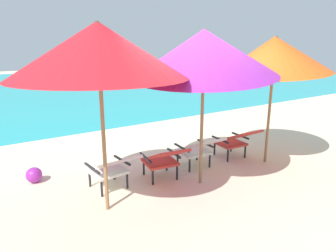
{
  "coord_description": "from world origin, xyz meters",
  "views": [
    {
      "loc": [
        -2.92,
        -4.0,
        2.24
      ],
      "look_at": [
        0.0,
        0.55,
        0.75
      ],
      "focal_mm": 32.51,
      "sensor_mm": 36.0,
      "label": 1
    }
  ],
  "objects_px": {
    "lounge_chair_far_right": "(236,140)",
    "lounge_chair_near_left": "(164,159)",
    "beach_umbrella_left": "(98,51)",
    "lounge_chair_near_right": "(199,148)",
    "lounge_chair_far_left": "(113,167)",
    "beach_ball": "(34,175)",
    "beach_umbrella_right": "(274,55)",
    "beach_umbrella_center": "(204,53)"
  },
  "relations": [
    {
      "from": "lounge_chair_far_left",
      "to": "lounge_chair_near_left",
      "type": "relative_size",
      "value": 0.98
    },
    {
      "from": "beach_umbrella_left",
      "to": "lounge_chair_near_left",
      "type": "bearing_deg",
      "value": 15.93
    },
    {
      "from": "lounge_chair_far_right",
      "to": "lounge_chair_near_left",
      "type": "bearing_deg",
      "value": -177.06
    },
    {
      "from": "lounge_chair_near_right",
      "to": "beach_umbrella_left",
      "type": "relative_size",
      "value": 0.3
    },
    {
      "from": "lounge_chair_near_left",
      "to": "beach_umbrella_left",
      "type": "relative_size",
      "value": 0.31
    },
    {
      "from": "lounge_chair_far_left",
      "to": "beach_umbrella_right",
      "type": "relative_size",
      "value": 0.38
    },
    {
      "from": "lounge_chair_far_left",
      "to": "lounge_chair_far_right",
      "type": "height_order",
      "value": "same"
    },
    {
      "from": "beach_ball",
      "to": "lounge_chair_far_right",
      "type": "bearing_deg",
      "value": -16.33
    },
    {
      "from": "lounge_chair_far_left",
      "to": "beach_ball",
      "type": "distance_m",
      "value": 1.43
    },
    {
      "from": "lounge_chair_far_left",
      "to": "lounge_chair_far_right",
      "type": "relative_size",
      "value": 1.02
    },
    {
      "from": "lounge_chair_near_right",
      "to": "beach_umbrella_center",
      "type": "distance_m",
      "value": 1.78
    },
    {
      "from": "beach_umbrella_center",
      "to": "lounge_chair_far_right",
      "type": "bearing_deg",
      "value": 20.16
    },
    {
      "from": "lounge_chair_far_right",
      "to": "beach_umbrella_left",
      "type": "height_order",
      "value": "beach_umbrella_left"
    },
    {
      "from": "lounge_chair_near_right",
      "to": "beach_umbrella_center",
      "type": "xyz_separation_m",
      "value": [
        -0.34,
        -0.47,
        1.69
      ]
    },
    {
      "from": "lounge_chair_near_right",
      "to": "lounge_chair_far_right",
      "type": "relative_size",
      "value": 1.0
    },
    {
      "from": "lounge_chair_far_left",
      "to": "beach_umbrella_left",
      "type": "distance_m",
      "value": 1.82
    },
    {
      "from": "beach_umbrella_center",
      "to": "beach_ball",
      "type": "relative_size",
      "value": 11.83
    },
    {
      "from": "beach_umbrella_center",
      "to": "beach_ball",
      "type": "height_order",
      "value": "beach_umbrella_center"
    },
    {
      "from": "lounge_chair_near_right",
      "to": "beach_ball",
      "type": "relative_size",
      "value": 3.52
    },
    {
      "from": "lounge_chair_near_left",
      "to": "beach_umbrella_right",
      "type": "height_order",
      "value": "beach_umbrella_right"
    },
    {
      "from": "lounge_chair_near_right",
      "to": "beach_ball",
      "type": "distance_m",
      "value": 2.84
    },
    {
      "from": "lounge_chair_near_left",
      "to": "beach_umbrella_right",
      "type": "relative_size",
      "value": 0.39
    },
    {
      "from": "lounge_chair_far_left",
      "to": "lounge_chair_near_left",
      "type": "distance_m",
      "value": 0.86
    },
    {
      "from": "lounge_chair_near_right",
      "to": "lounge_chair_far_right",
      "type": "height_order",
      "value": "same"
    },
    {
      "from": "lounge_chair_far_left",
      "to": "beach_umbrella_right",
      "type": "xyz_separation_m",
      "value": [
        2.96,
        -0.44,
        1.62
      ]
    },
    {
      "from": "beach_umbrella_center",
      "to": "beach_umbrella_right",
      "type": "height_order",
      "value": "beach_umbrella_center"
    },
    {
      "from": "lounge_chair_near_left",
      "to": "lounge_chair_near_right",
      "type": "relative_size",
      "value": 1.03
    },
    {
      "from": "beach_umbrella_right",
      "to": "beach_ball",
      "type": "distance_m",
      "value": 4.6
    },
    {
      "from": "beach_umbrella_left",
      "to": "beach_umbrella_center",
      "type": "bearing_deg",
      "value": -1.75
    },
    {
      "from": "beach_umbrella_right",
      "to": "beach_umbrella_center",
      "type": "bearing_deg",
      "value": -178.37
    },
    {
      "from": "beach_umbrella_center",
      "to": "lounge_chair_near_right",
      "type": "bearing_deg",
      "value": 54.26
    },
    {
      "from": "lounge_chair_near_left",
      "to": "lounge_chair_far_right",
      "type": "xyz_separation_m",
      "value": [
        1.72,
        0.09,
        0.0
      ]
    },
    {
      "from": "lounge_chair_far_right",
      "to": "beach_ball",
      "type": "distance_m",
      "value": 3.71
    },
    {
      "from": "beach_ball",
      "to": "beach_umbrella_right",
      "type": "bearing_deg",
      "value": -20.24
    },
    {
      "from": "lounge_chair_near_left",
      "to": "beach_umbrella_left",
      "type": "bearing_deg",
      "value": -164.07
    },
    {
      "from": "beach_umbrella_left",
      "to": "beach_umbrella_right",
      "type": "xyz_separation_m",
      "value": [
        3.24,
        -0.0,
        -0.12
      ]
    },
    {
      "from": "beach_umbrella_left",
      "to": "lounge_chair_near_right",
      "type": "bearing_deg",
      "value": 12.24
    },
    {
      "from": "beach_umbrella_right",
      "to": "beach_ball",
      "type": "bearing_deg",
      "value": 159.76
    },
    {
      "from": "lounge_chair_far_right",
      "to": "beach_umbrella_right",
      "type": "distance_m",
      "value": 1.72
    },
    {
      "from": "lounge_chair_near_right",
      "to": "lounge_chair_far_left",
      "type": "bearing_deg",
      "value": 179.31
    },
    {
      "from": "lounge_chair_near_left",
      "to": "beach_umbrella_center",
      "type": "bearing_deg",
      "value": -38.58
    },
    {
      "from": "lounge_chair_near_left",
      "to": "lounge_chair_near_right",
      "type": "distance_m",
      "value": 0.81
    }
  ]
}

